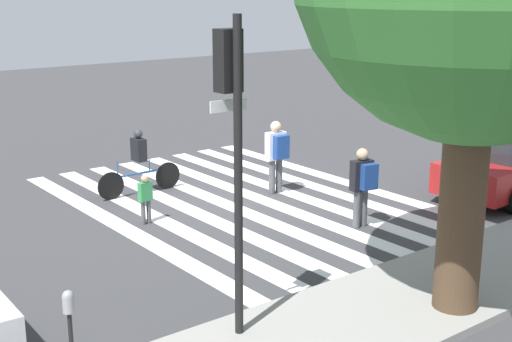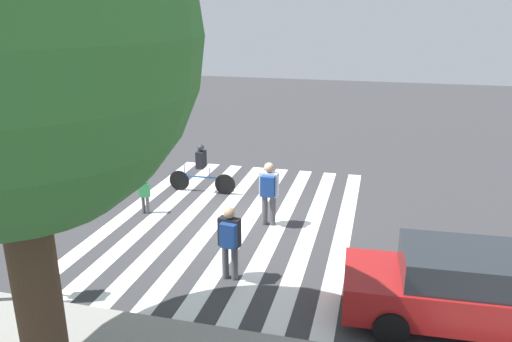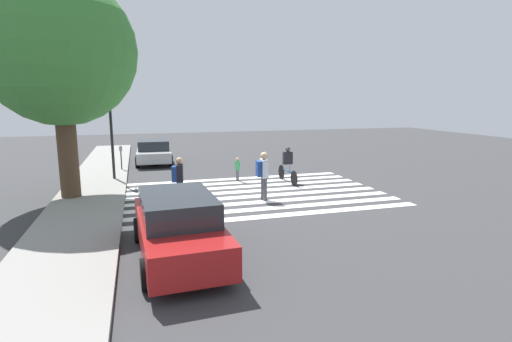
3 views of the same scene
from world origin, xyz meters
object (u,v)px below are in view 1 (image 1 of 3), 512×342
at_px(pedestrian_child_with_backpack, 363,182).
at_px(pedestrian_adult_blue_shirt, 277,152).
at_px(pedestrian_adult_yellow_jacket, 145,196).
at_px(traffic_light, 232,119).
at_px(parking_meter, 69,317).
at_px(cyclist_near_curb, 139,160).

xyz_separation_m(pedestrian_child_with_backpack, pedestrian_adult_blue_shirt, (-0.18, -3.06, 0.05)).
bearing_deg(pedestrian_adult_yellow_jacket, traffic_light, -114.37).
bearing_deg(parking_meter, traffic_light, 177.19).
distance_m(pedestrian_child_with_backpack, pedestrian_adult_yellow_jacket, 4.63).
height_order(pedestrian_adult_blue_shirt, cyclist_near_curb, pedestrian_adult_blue_shirt).
height_order(pedestrian_adult_yellow_jacket, cyclist_near_curb, cyclist_near_curb).
relative_size(pedestrian_child_with_backpack, pedestrian_adult_blue_shirt, 0.95).
distance_m(pedestrian_child_with_backpack, pedestrian_adult_blue_shirt, 3.07).
height_order(traffic_light, parking_meter, traffic_light).
bearing_deg(parking_meter, pedestrian_adult_yellow_jacket, -127.23).
distance_m(pedestrian_adult_yellow_jacket, pedestrian_adult_blue_shirt, 3.71).
distance_m(parking_meter, pedestrian_adult_blue_shirt, 9.27).
height_order(parking_meter, pedestrian_adult_blue_shirt, pedestrian_adult_blue_shirt).
bearing_deg(cyclist_near_curb, pedestrian_adult_blue_shirt, 142.99).
distance_m(parking_meter, pedestrian_child_with_backpack, 7.77).
xyz_separation_m(traffic_light, parking_meter, (2.43, -0.12, -2.23)).
bearing_deg(traffic_light, cyclist_near_curb, -108.80).
xyz_separation_m(parking_meter, pedestrian_adult_yellow_jacket, (-3.94, -5.19, -0.41)).
bearing_deg(pedestrian_adult_blue_shirt, pedestrian_adult_yellow_jacket, -175.49).
distance_m(traffic_light, pedestrian_child_with_backpack, 5.97).
bearing_deg(parking_meter, pedestrian_child_with_backpack, -163.61).
xyz_separation_m(parking_meter, pedestrian_adult_blue_shirt, (-7.63, -5.26, 0.03)).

